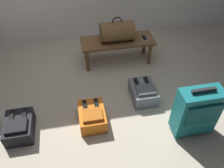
# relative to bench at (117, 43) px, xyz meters

# --- Properties ---
(ground_plane) EXTENTS (6.60, 6.60, 0.00)m
(ground_plane) POSITION_rel_bench_xyz_m (-0.46, -0.81, -0.31)
(ground_plane) COLOR #B2A893
(bench) EXTENTS (1.00, 0.36, 0.36)m
(bench) POSITION_rel_bench_xyz_m (0.00, 0.00, 0.00)
(bench) COLOR brown
(bench) RESTS_ON ground
(duffel_bag_brown) EXTENTS (0.44, 0.26, 0.34)m
(duffel_bag_brown) POSITION_rel_bench_xyz_m (-0.01, -0.00, 0.19)
(duffel_bag_brown) COLOR brown
(duffel_bag_brown) RESTS_ON bench
(cell_phone) EXTENTS (0.07, 0.14, 0.01)m
(cell_phone) POSITION_rel_bench_xyz_m (0.37, -0.02, 0.06)
(cell_phone) COLOR silver
(cell_phone) RESTS_ON bench
(suitcase_upright_teal) EXTENTS (0.42, 0.22, 0.62)m
(suitcase_upright_teal) POSITION_rel_bench_xyz_m (0.51, -1.34, 0.01)
(suitcase_upright_teal) COLOR #14666B
(suitcase_upright_teal) RESTS_ON ground
(backpack_orange) EXTENTS (0.28, 0.38, 0.21)m
(backpack_orange) POSITION_rel_bench_xyz_m (-0.49, -1.03, -0.21)
(backpack_orange) COLOR orange
(backpack_orange) RESTS_ON ground
(backpack_grey) EXTENTS (0.28, 0.38, 0.21)m
(backpack_grey) POSITION_rel_bench_xyz_m (0.16, -0.78, -0.21)
(backpack_grey) COLOR slate
(backpack_grey) RESTS_ON ground
(backpack_dark) EXTENTS (0.28, 0.38, 0.21)m
(backpack_dark) POSITION_rel_bench_xyz_m (-1.26, -1.03, -0.21)
(backpack_dark) COLOR black
(backpack_dark) RESTS_ON ground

